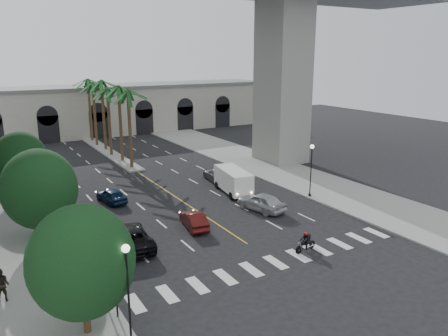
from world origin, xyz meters
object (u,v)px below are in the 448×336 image
at_px(car_a, 261,202).
at_px(car_d, 218,175).
at_px(lamp_post_left_far, 50,179).
at_px(pedestrian_a, 59,263).
at_px(lamp_post_right, 311,166).
at_px(cargo_van, 233,180).
at_px(lamp_post_left_near, 128,286).
at_px(car_c, 129,237).
at_px(traffic_signal_far, 95,248).
at_px(pedestrian_b, 1,285).
at_px(traffic_signal_near, 115,277).
at_px(car_e, 111,195).
at_px(motorcycle_rider, 306,242).
at_px(car_b, 194,220).

relative_size(car_a, car_d, 0.96).
xyz_separation_m(lamp_post_left_far, pedestrian_a, (-1.64, -12.11, -2.26)).
relative_size(lamp_post_right, cargo_van, 0.90).
distance_m(lamp_post_left_near, car_c, 11.73).
xyz_separation_m(traffic_signal_far, car_a, (16.40, 5.92, -1.69)).
bearing_deg(pedestrian_b, traffic_signal_near, -10.08).
bearing_deg(car_e, motorcycle_rider, 107.90).
bearing_deg(car_b, motorcycle_rider, 132.00).
relative_size(lamp_post_right, car_b, 1.31).
distance_m(lamp_post_left_near, lamp_post_left_far, 21.00).
xyz_separation_m(traffic_signal_near, motorcycle_rider, (14.29, 1.35, -1.85)).
distance_m(traffic_signal_far, car_d, 24.02).
xyz_separation_m(lamp_post_right, car_a, (-6.30, -0.58, -2.40)).
height_order(lamp_post_right, motorcycle_rider, lamp_post_right).
xyz_separation_m(car_b, pedestrian_b, (-14.43, -4.50, 0.46)).
bearing_deg(traffic_signal_far, lamp_post_left_near, -90.88).
xyz_separation_m(traffic_signal_far, pedestrian_a, (-1.74, 2.39, -1.55)).
relative_size(lamp_post_left_near, traffic_signal_near, 1.47).
bearing_deg(car_b, traffic_signal_near, 55.00).
xyz_separation_m(traffic_signal_near, car_e, (5.33, 18.99, -1.81)).
bearing_deg(pedestrian_a, cargo_van, 38.69).
bearing_deg(lamp_post_left_near, lamp_post_left_far, 90.00).
xyz_separation_m(traffic_signal_far, pedestrian_b, (-5.16, 0.83, -1.37)).
height_order(traffic_signal_far, car_a, traffic_signal_far).
bearing_deg(car_b, car_c, 18.93).
bearing_deg(car_a, car_b, -8.42).
xyz_separation_m(lamp_post_right, car_d, (-5.00, 9.65, -2.50)).
bearing_deg(cargo_van, pedestrian_a, -144.36).
distance_m(lamp_post_left_near, traffic_signal_near, 2.60).
relative_size(traffic_signal_near, car_b, 0.89).
relative_size(traffic_signal_near, cargo_van, 0.61).
relative_size(car_a, car_c, 0.81).
distance_m(motorcycle_rider, car_a, 8.83).
bearing_deg(car_d, lamp_post_left_far, 12.01).
height_order(car_d, cargo_van, cargo_van).
bearing_deg(cargo_van, car_d, 89.97).
distance_m(car_b, cargo_van, 9.96).
relative_size(motorcycle_rider, car_b, 0.50).
bearing_deg(pedestrian_b, car_d, 66.87).
bearing_deg(car_b, lamp_post_left_near, 61.44).
height_order(car_a, car_b, car_a).
bearing_deg(car_a, traffic_signal_far, 6.68).
bearing_deg(car_e, traffic_signal_far, 61.39).
relative_size(motorcycle_rider, car_d, 0.41).
xyz_separation_m(car_b, cargo_van, (7.68, 6.31, 0.68)).
height_order(car_d, car_e, car_d).
relative_size(car_d, cargo_van, 0.84).
bearing_deg(pedestrian_a, pedestrian_b, -143.08).
bearing_deg(car_e, lamp_post_left_far, -3.89).
relative_size(lamp_post_left_near, pedestrian_a, 3.28).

